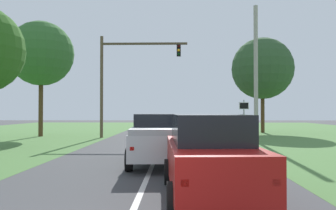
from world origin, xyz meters
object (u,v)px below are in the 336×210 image
object	(u,v)px
pickup_truck_lead	(159,139)
extra_tree_1	(41,54)
traffic_light	(123,71)
utility_pole_right	(256,73)
red_suv_near	(209,154)
crossing_suv_far	(225,124)
keep_moving_sign	(244,117)
oak_tree_right	(262,69)

from	to	relation	value
pickup_truck_lead	extra_tree_1	world-z (taller)	extra_tree_1
extra_tree_1	traffic_light	bearing A→B (deg)	-10.28
utility_pole_right	extra_tree_1	distance (m)	17.34
red_suv_near	crossing_suv_far	distance (m)	22.33
keep_moving_sign	extra_tree_1	distance (m)	17.58
pickup_truck_lead	traffic_light	bearing A→B (deg)	104.61
pickup_truck_lead	traffic_light	xyz separation A→B (m)	(-3.44, 13.21, 4.19)
traffic_light	keep_moving_sign	xyz separation A→B (m)	(8.25, -5.88, -3.44)
oak_tree_right	extra_tree_1	bearing A→B (deg)	-164.85
traffic_light	extra_tree_1	distance (m)	7.30
crossing_suv_far	extra_tree_1	world-z (taller)	extra_tree_1
oak_tree_right	utility_pole_right	bearing A→B (deg)	-106.55
crossing_suv_far	utility_pole_right	distance (m)	8.09
traffic_light	oak_tree_right	distance (m)	14.17
keep_moving_sign	utility_pole_right	size ratio (longest dim) A/B	0.30
crossing_suv_far	extra_tree_1	bearing A→B (deg)	-171.16
crossing_suv_far	red_suv_near	bearing A→B (deg)	-99.19
red_suv_near	extra_tree_1	xyz separation A→B (m)	(-11.91, 19.64, 5.78)
pickup_truck_lead	crossing_suv_far	bearing A→B (deg)	73.41
keep_moving_sign	extra_tree_1	bearing A→B (deg)	154.89
utility_pole_right	extra_tree_1	xyz separation A→B (m)	(-16.55, 4.72, 2.20)
oak_tree_right	red_suv_near	bearing A→B (deg)	-106.97
pickup_truck_lead	keep_moving_sign	bearing A→B (deg)	56.81
red_suv_near	utility_pole_right	size ratio (longest dim) A/B	0.55
traffic_light	oak_tree_right	xyz separation A→B (m)	(12.52, 6.56, 1.00)
traffic_light	crossing_suv_far	world-z (taller)	traffic_light
utility_pole_right	crossing_suv_far	bearing A→B (deg)	98.54
red_suv_near	traffic_light	xyz separation A→B (m)	(-4.91, 18.37, 4.15)
traffic_light	utility_pole_right	distance (m)	10.17
keep_moving_sign	crossing_suv_far	bearing A→B (deg)	88.61
red_suv_near	extra_tree_1	distance (m)	23.68
keep_moving_sign	utility_pole_right	xyz separation A→B (m)	(1.30, 2.43, 2.87)
traffic_light	extra_tree_1	size ratio (longest dim) A/B	0.84
red_suv_near	oak_tree_right	distance (m)	26.56
extra_tree_1	crossing_suv_far	bearing A→B (deg)	8.84
red_suv_near	crossing_suv_far	bearing A→B (deg)	80.81
traffic_light	keep_moving_sign	world-z (taller)	traffic_light
traffic_light	oak_tree_right	size ratio (longest dim) A/B	0.87
pickup_truck_lead	oak_tree_right	world-z (taller)	oak_tree_right
oak_tree_right	crossing_suv_far	bearing A→B (deg)	-144.53
red_suv_near	oak_tree_right	world-z (taller)	oak_tree_right
utility_pole_right	pickup_truck_lead	bearing A→B (deg)	-121.99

